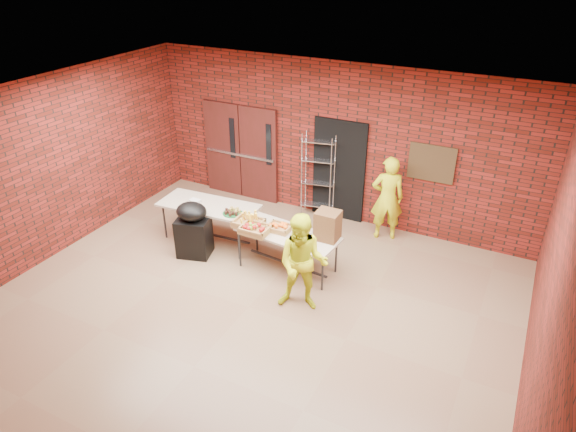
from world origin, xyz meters
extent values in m
cube|color=#89664A|center=(0.00, 0.00, -0.02)|extent=(8.00, 7.00, 0.04)
cube|color=silver|center=(0.00, 0.00, 3.22)|extent=(8.00, 7.00, 0.04)
cube|color=maroon|center=(0.00, 3.52, 1.60)|extent=(8.00, 0.04, 3.20)
cube|color=maroon|center=(0.00, -3.52, 1.60)|extent=(8.00, 0.04, 3.20)
cube|color=maroon|center=(-4.02, 0.00, 1.60)|extent=(0.04, 7.00, 3.20)
cube|color=maroon|center=(4.02, 0.00, 1.60)|extent=(0.04, 7.00, 3.20)
cube|color=#471614|center=(-2.65, 3.44, 1.05)|extent=(0.88, 0.08, 2.10)
cube|color=#471614|center=(-1.75, 3.44, 1.05)|extent=(0.88, 0.08, 2.10)
cube|color=black|center=(-2.37, 3.39, 1.35)|extent=(0.12, 0.02, 0.90)
cube|color=black|center=(-1.47, 3.39, 1.35)|extent=(0.12, 0.02, 0.90)
cube|color=#ADADB4|center=(-2.20, 3.38, 1.00)|extent=(1.70, 0.04, 0.05)
cube|color=black|center=(0.10, 3.46, 1.05)|extent=(1.10, 0.06, 2.10)
cube|color=#382B16|center=(1.90, 3.45, 1.55)|extent=(0.85, 0.04, 0.70)
cube|color=tan|center=(-1.71, 1.46, 0.75)|extent=(1.93, 0.91, 0.04)
cube|color=#2E2E33|center=(-1.71, 1.46, 0.13)|extent=(1.68, 0.15, 0.03)
cylinder|color=#2E2E33|center=(-2.54, 1.77, 0.37)|extent=(0.04, 0.04, 0.73)
cylinder|color=#2E2E33|center=(-0.87, 1.77, 0.37)|extent=(0.04, 0.04, 0.73)
cylinder|color=#2E2E33|center=(-2.54, 1.14, 0.37)|extent=(0.04, 0.04, 0.73)
cylinder|color=#2E2E33|center=(-0.87, 1.14, 0.37)|extent=(0.04, 0.04, 0.73)
cube|color=tan|center=(0.07, 1.24, 0.71)|extent=(1.85, 0.92, 0.04)
cube|color=#2E2E33|center=(0.07, 1.24, 0.12)|extent=(1.58, 0.20, 0.03)
cylinder|color=#2E2E33|center=(-0.73, 1.54, 0.35)|extent=(0.04, 0.04, 0.69)
cylinder|color=#2E2E33|center=(0.86, 1.54, 0.35)|extent=(0.04, 0.04, 0.69)
cylinder|color=#2E2E33|center=(-0.73, 0.95, 0.35)|extent=(0.04, 0.04, 0.69)
cylinder|color=#2E2E33|center=(0.86, 0.95, 0.35)|extent=(0.04, 0.04, 0.69)
cube|color=#A57142|center=(-0.65, 1.15, 0.77)|extent=(0.50, 0.39, 0.08)
cube|color=#A57142|center=(-0.11, 1.27, 0.76)|extent=(0.40, 0.31, 0.06)
cube|color=#A57142|center=(-0.44, 1.01, 0.77)|extent=(0.49, 0.38, 0.08)
cylinder|color=#155124|center=(-1.11, 1.35, 0.78)|extent=(0.36, 0.36, 0.01)
cube|color=silver|center=(-1.97, 1.41, 0.81)|extent=(0.20, 0.13, 0.07)
cube|color=brown|center=(0.74, 1.39, 0.98)|extent=(0.38, 0.34, 0.50)
cylinder|color=silver|center=(0.33, 1.14, 0.86)|extent=(0.08, 0.08, 0.25)
cylinder|color=silver|center=(0.52, 1.09, 0.84)|extent=(0.07, 0.07, 0.22)
cylinder|color=silver|center=(0.34, 1.27, 0.84)|extent=(0.07, 0.07, 0.22)
cube|color=black|center=(-1.68, 0.91, 0.37)|extent=(0.69, 0.62, 0.74)
ellipsoid|color=black|center=(-1.68, 0.91, 0.89)|extent=(0.68, 0.62, 0.32)
imported|color=yellow|center=(1.24, 3.10, 0.84)|extent=(0.72, 0.61, 1.68)
imported|color=yellow|center=(0.75, 0.42, 0.81)|extent=(0.92, 0.80, 1.62)
camera|label=1|loc=(3.49, -5.49, 5.15)|focal=32.00mm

